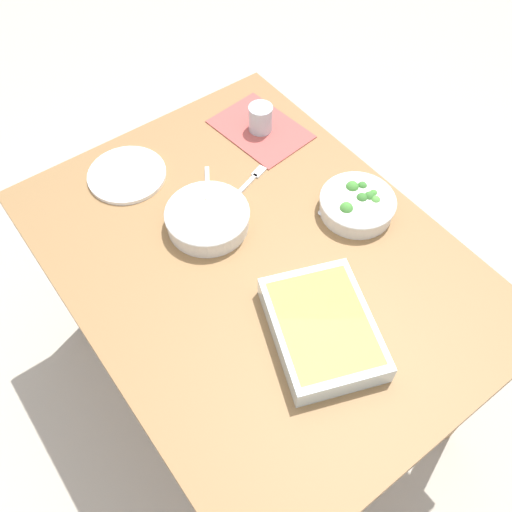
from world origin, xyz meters
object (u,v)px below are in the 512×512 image
object	(u,v)px
side_plate	(127,175)
spoon_by_stew	(208,197)
broccoli_bowl	(357,204)
fork_on_table	(248,183)
stew_bowl	(207,218)
drink_cup	(261,120)
baking_dish	(323,328)
spoon_by_broccoli	(340,211)

from	to	relation	value
side_plate	spoon_by_stew	bearing A→B (deg)	33.94
spoon_by_stew	side_plate	bearing A→B (deg)	-146.06
broccoli_bowl	fork_on_table	world-z (taller)	broccoli_bowl
stew_bowl	side_plate	size ratio (longest dim) A/B	1.01
drink_cup	baking_dish	bearing A→B (deg)	-25.61
spoon_by_stew	fork_on_table	bearing A→B (deg)	78.67
stew_bowl	baking_dish	bearing A→B (deg)	3.80
spoon_by_broccoli	fork_on_table	size ratio (longest dim) A/B	0.91
baking_dish	spoon_by_stew	bearing A→B (deg)	177.19
broccoli_bowl	fork_on_table	bearing A→B (deg)	-146.00
spoon_by_broccoli	stew_bowl	bearing A→B (deg)	-119.46
fork_on_table	side_plate	bearing A→B (deg)	-131.47
broccoli_bowl	side_plate	distance (m)	0.64
baking_dish	fork_on_table	xyz separation A→B (m)	(-0.48, 0.15, -0.03)
baking_dish	fork_on_table	bearing A→B (deg)	163.19
side_plate	spoon_by_stew	distance (m)	0.24
stew_bowl	broccoli_bowl	xyz separation A→B (m)	(0.20, 0.34, -0.00)
stew_bowl	spoon_by_broccoli	xyz separation A→B (m)	(0.17, 0.31, -0.03)
spoon_by_stew	spoon_by_broccoli	world-z (taller)	same
side_plate	spoon_by_broccoli	xyz separation A→B (m)	(0.46, 0.39, -0.00)
stew_bowl	fork_on_table	distance (m)	0.19
broccoli_bowl	spoon_by_stew	distance (m)	0.40
stew_bowl	spoon_by_stew	world-z (taller)	stew_bowl
drink_cup	spoon_by_broccoli	size ratio (longest dim) A/B	0.54
broccoli_bowl	spoon_by_broccoli	world-z (taller)	broccoli_bowl
stew_bowl	broccoli_bowl	bearing A→B (deg)	60.35
baking_dish	side_plate	distance (m)	0.72
drink_cup	spoon_by_broccoli	bearing A→B (deg)	-3.86
drink_cup	spoon_by_stew	size ratio (longest dim) A/B	0.54
side_plate	drink_cup	bearing A→B (deg)	80.36
stew_bowl	baking_dish	xyz separation A→B (m)	(0.42, 0.03, 0.00)
baking_dish	spoon_by_stew	distance (m)	0.51
broccoli_bowl	spoon_by_stew	bearing A→B (deg)	-133.62
side_plate	spoon_by_broccoli	bearing A→B (deg)	40.47
baking_dish	spoon_by_broccoli	xyz separation A→B (m)	(-0.25, 0.28, -0.03)
spoon_by_broccoli	spoon_by_stew	bearing A→B (deg)	-135.10
baking_dish	fork_on_table	world-z (taller)	baking_dish
baking_dish	drink_cup	world-z (taller)	drink_cup
baking_dish	fork_on_table	size ratio (longest dim) A/B	2.07
baking_dish	spoon_by_stew	world-z (taller)	baking_dish
drink_cup	stew_bowl	bearing A→B (deg)	-57.32
stew_bowl	drink_cup	world-z (taller)	drink_cup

